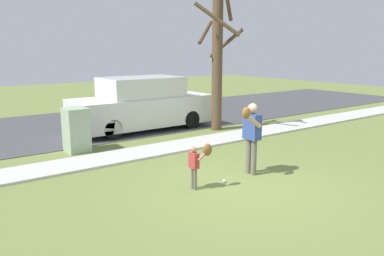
% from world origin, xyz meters
% --- Properties ---
extents(ground_plane, '(48.00, 48.00, 0.00)m').
position_xyz_m(ground_plane, '(0.00, 3.50, 0.00)').
color(ground_plane, olive).
extents(sidewalk_strip, '(36.00, 1.20, 0.06)m').
position_xyz_m(sidewalk_strip, '(0.00, 3.60, 0.03)').
color(sidewalk_strip, beige).
rests_on(sidewalk_strip, ground).
extents(road_surface, '(36.00, 6.80, 0.02)m').
position_xyz_m(road_surface, '(0.00, 8.60, 0.01)').
color(road_surface, '#424244').
rests_on(road_surface, ground).
extents(person_adult, '(0.67, 0.62, 1.66)m').
position_xyz_m(person_adult, '(0.66, 0.51, 1.03)').
color(person_adult, '#6B6656').
rests_on(person_adult, ground).
extents(person_child, '(0.42, 0.37, 0.97)m').
position_xyz_m(person_child, '(-0.89, 0.46, 0.64)').
color(person_child, '#6B6656').
rests_on(person_child, ground).
extents(baseball, '(0.07, 0.07, 0.07)m').
position_xyz_m(baseball, '(-0.19, 0.43, 0.04)').
color(baseball, white).
rests_on(baseball, ground).
extents(utility_cabinet, '(0.61, 0.70, 1.25)m').
position_xyz_m(utility_cabinet, '(-1.86, 4.90, 0.62)').
color(utility_cabinet, '#9EB293').
rests_on(utility_cabinet, ground).
extents(street_tree_near, '(1.84, 1.88, 4.71)m').
position_xyz_m(street_tree_near, '(3.28, 4.89, 2.52)').
color(street_tree_near, brown).
rests_on(street_tree_near, ground).
extents(parked_van_white, '(5.00, 1.95, 1.88)m').
position_xyz_m(parked_van_white, '(1.11, 6.48, 0.90)').
color(parked_van_white, silver).
rests_on(parked_van_white, road_surface).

